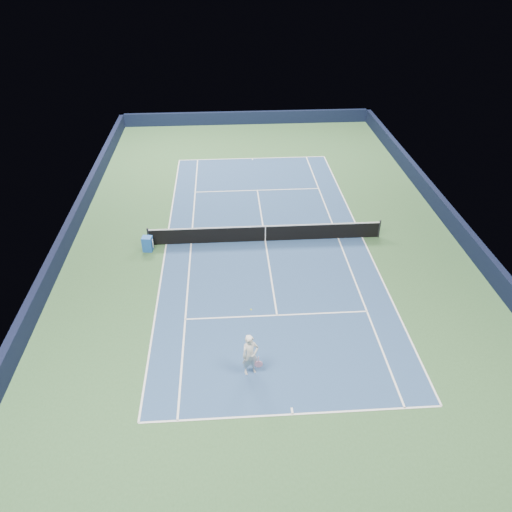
{
  "coord_description": "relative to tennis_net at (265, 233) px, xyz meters",
  "views": [
    {
      "loc": [
        -2.1,
        -23.55,
        14.63
      ],
      "look_at": [
        -0.72,
        -3.0,
        1.0
      ],
      "focal_mm": 35.0,
      "sensor_mm": 36.0,
      "label": 1
    }
  ],
  "objects": [
    {
      "name": "ground",
      "position": [
        0.0,
        0.0,
        -0.5
      ],
      "size": [
        40.0,
        40.0,
        0.0
      ],
      "primitive_type": "plane",
      "color": "#2E522C",
      "rests_on": "ground"
    },
    {
      "name": "sideline_singles_left",
      "position": [
        -4.12,
        0.0,
        -0.5
      ],
      "size": [
        0.08,
        23.77,
        0.0
      ],
      "primitive_type": "cube",
      "color": "white",
      "rests_on": "ground"
    },
    {
      "name": "center_mark_far",
      "position": [
        0.0,
        11.73,
        -0.5
      ],
      "size": [
        0.08,
        0.3,
        0.0
      ],
      "primitive_type": "cube",
      "color": "white",
      "rests_on": "ground"
    },
    {
      "name": "center_mark_near",
      "position": [
        0.0,
        -11.73,
        -0.5
      ],
      "size": [
        0.08,
        0.3,
        0.0
      ],
      "primitive_type": "cube",
      "color": "white",
      "rests_on": "ground"
    },
    {
      "name": "sideline_singles_right",
      "position": [
        4.12,
        0.0,
        -0.5
      ],
      "size": [
        0.08,
        23.77,
        0.0
      ],
      "primitive_type": "cube",
      "color": "white",
      "rests_on": "ground"
    },
    {
      "name": "wall_left",
      "position": [
        -10.82,
        0.0,
        0.05
      ],
      "size": [
        0.35,
        40.0,
        1.1
      ],
      "primitive_type": "cube",
      "color": "black",
      "rests_on": "ground"
    },
    {
      "name": "wall_far",
      "position": [
        0.0,
        19.82,
        0.05
      ],
      "size": [
        22.0,
        0.35,
        1.1
      ],
      "primitive_type": "cube",
      "color": "black",
      "rests_on": "ground"
    },
    {
      "name": "court_surface",
      "position": [
        0.0,
        0.0,
        -0.5
      ],
      "size": [
        10.97,
        23.77,
        0.01
      ],
      "primitive_type": "cube",
      "color": "navy",
      "rests_on": "ground"
    },
    {
      "name": "tennis_net",
      "position": [
        0.0,
        0.0,
        0.0
      ],
      "size": [
        12.9,
        0.1,
        1.07
      ],
      "color": "black",
      "rests_on": "ground"
    },
    {
      "name": "service_line_far",
      "position": [
        0.0,
        6.4,
        -0.5
      ],
      "size": [
        8.23,
        0.08,
        0.0
      ],
      "primitive_type": "cube",
      "color": "white",
      "rests_on": "ground"
    },
    {
      "name": "baseline_far",
      "position": [
        0.0,
        11.88,
        -0.5
      ],
      "size": [
        10.97,
        0.08,
        0.0
      ],
      "primitive_type": "cube",
      "color": "white",
      "rests_on": "ground"
    },
    {
      "name": "wall_right",
      "position": [
        10.82,
        0.0,
        0.05
      ],
      "size": [
        0.35,
        40.0,
        1.1
      ],
      "primitive_type": "cube",
      "color": "black",
      "rests_on": "ground"
    },
    {
      "name": "baseline_near",
      "position": [
        0.0,
        -11.88,
        -0.5
      ],
      "size": [
        10.97,
        0.08,
        0.0
      ],
      "primitive_type": "cube",
      "color": "white",
      "rests_on": "ground"
    },
    {
      "name": "tennis_player",
      "position": [
        -1.39,
        -9.74,
        0.42
      ],
      "size": [
        0.87,
        1.35,
        2.37
      ],
      "color": "silver",
      "rests_on": "ground"
    },
    {
      "name": "center_service_line",
      "position": [
        0.0,
        0.0,
        -0.5
      ],
      "size": [
        0.08,
        12.8,
        0.0
      ],
      "primitive_type": "cube",
      "color": "white",
      "rests_on": "ground"
    },
    {
      "name": "sideline_doubles_right",
      "position": [
        5.49,
        0.0,
        -0.5
      ],
      "size": [
        0.08,
        23.77,
        0.0
      ],
      "primitive_type": "cube",
      "color": "white",
      "rests_on": "ground"
    },
    {
      "name": "sponsor_cube",
      "position": [
        -6.4,
        -0.54,
        -0.09
      ],
      "size": [
        0.6,
        0.53,
        0.83
      ],
      "color": "#1D54B1",
      "rests_on": "ground"
    },
    {
      "name": "sideline_doubles_left",
      "position": [
        -5.49,
        0.0,
        -0.5
      ],
      "size": [
        0.08,
        23.77,
        0.0
      ],
      "primitive_type": "cube",
      "color": "white",
      "rests_on": "ground"
    },
    {
      "name": "service_line_near",
      "position": [
        0.0,
        -6.4,
        -0.5
      ],
      "size": [
        8.23,
        0.08,
        0.0
      ],
      "primitive_type": "cube",
      "color": "white",
      "rests_on": "ground"
    }
  ]
}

